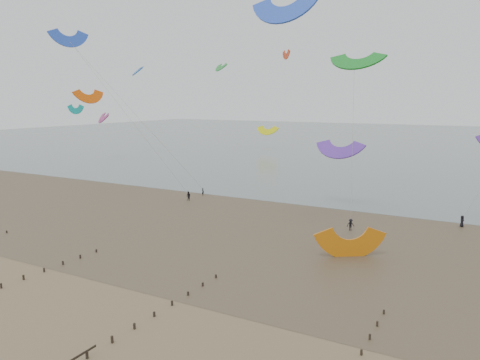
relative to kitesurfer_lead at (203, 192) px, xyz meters
The scene contains 5 objects.
ground 53.41m from the kitesurfer_lead, 65.78° to the right, with size 500.00×500.00×0.00m, color brown.
sea_and_shore 22.87m from the kitesurfer_lead, 38.73° to the right, with size 500.00×665.00×0.03m.
kitesurfer_lead is the anchor object (origin of this frame).
grounded_kite 43.14m from the kitesurfer_lead, 31.60° to the right, with size 7.50×3.93×5.71m, color orange, non-canonical shape.
kites_airborne 39.93m from the kitesurfer_lead, 76.19° to the left, with size 230.80×128.21×39.84m.
Camera 1 is at (29.81, -29.23, 19.33)m, focal length 35.00 mm.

